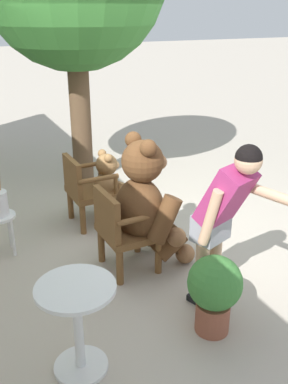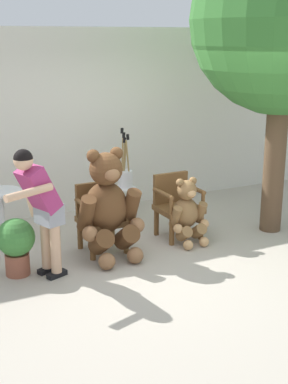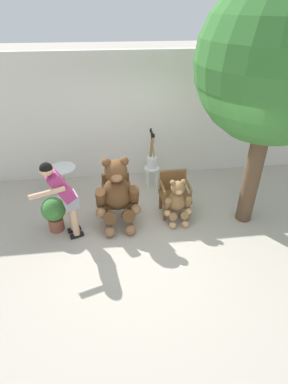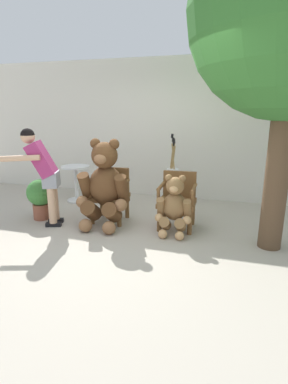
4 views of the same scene
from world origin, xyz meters
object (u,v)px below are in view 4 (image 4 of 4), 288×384
object	(u,v)px
wooden_chair_right	(178,198)
white_stool	(172,187)
teddy_bear_small	(174,206)
person_visitor	(43,169)
round_side_table	(76,179)
teddy_bear_large	(105,184)
potted_plant	(40,196)
wooden_chair_left	(111,193)
brush_bucket	(173,172)

from	to	relation	value
wooden_chair_right	white_stool	world-z (taller)	wooden_chair_right
teddy_bear_small	white_stool	xyz separation A→B (m)	(-0.29, 1.35, -0.08)
person_visitor	round_side_table	world-z (taller)	person_visitor
wooden_chair_right	teddy_bear_large	world-z (taller)	teddy_bear_large
potted_plant	teddy_bear_small	bearing A→B (deg)	0.14
wooden_chair_left	potted_plant	bearing A→B (deg)	-165.64
brush_bucket	potted_plant	bearing A→B (deg)	-145.57
wooden_chair_left	round_side_table	size ratio (longest dim) A/B	1.19
wooden_chair_left	person_visitor	size ratio (longest dim) A/B	0.56
wooden_chair_left	round_side_table	world-z (taller)	wooden_chair_left
teddy_bear_large	potted_plant	distance (m)	1.19
wooden_chair_right	teddy_bear_large	size ratio (longest dim) A/B	0.63
brush_bucket	teddy_bear_large	bearing A→B (deg)	-121.95
wooden_chair_right	teddy_bear_small	size ratio (longest dim) A/B	0.97
wooden_chair_left	potted_plant	world-z (taller)	wooden_chair_left
wooden_chair_left	teddy_bear_small	xyz separation A→B (m)	(1.12, -0.29, -0.03)
wooden_chair_right	white_stool	size ratio (longest dim) A/B	1.87
teddy_bear_small	wooden_chair_right	bearing A→B (deg)	90.56
round_side_table	potted_plant	world-z (taller)	round_side_table
person_visitor	round_side_table	size ratio (longest dim) A/B	2.13
teddy_bear_large	teddy_bear_small	xyz separation A→B (m)	(1.12, -0.03, -0.24)
wooden_chair_right	potted_plant	world-z (taller)	wooden_chair_right
white_stool	teddy_bear_small	bearing A→B (deg)	-77.75
teddy_bear_small	brush_bucket	bearing A→B (deg)	102.28
white_stool	potted_plant	xyz separation A→B (m)	(-1.98, -1.36, 0.04)
person_visitor	round_side_table	bearing A→B (deg)	97.92
teddy_bear_large	potted_plant	size ratio (longest dim) A/B	2.02
wooden_chair_right	teddy_bear_large	xyz separation A→B (m)	(-1.11, -0.26, 0.21)
teddy_bear_large	teddy_bear_small	distance (m)	1.14
wooden_chair_left	person_visitor	bearing A→B (deg)	-150.54
teddy_bear_small	brush_bucket	world-z (taller)	brush_bucket
wooden_chair_right	brush_bucket	size ratio (longest dim) A/B	0.95
wooden_chair_right	teddy_bear_large	distance (m)	1.16
wooden_chair_right	teddy_bear_large	bearing A→B (deg)	-167.07
wooden_chair_right	potted_plant	bearing A→B (deg)	-172.59
brush_bucket	potted_plant	world-z (taller)	brush_bucket
wooden_chair_left	wooden_chair_right	world-z (taller)	same
person_visitor	white_stool	distance (m)	2.40
teddy_bear_large	person_visitor	world-z (taller)	person_visitor
person_visitor	brush_bucket	distance (m)	2.35
white_stool	brush_bucket	world-z (taller)	brush_bucket
wooden_chair_left	teddy_bear_large	world-z (taller)	teddy_bear_large
person_visitor	potted_plant	size ratio (longest dim) A/B	2.25
teddy_bear_small	person_visitor	world-z (taller)	person_visitor
person_visitor	brush_bucket	xyz separation A→B (m)	(1.73, 1.57, -0.26)
teddy_bear_small	person_visitor	size ratio (longest dim) A/B	0.58
white_stool	wooden_chair_left	bearing A→B (deg)	-127.93
potted_plant	teddy_bear_large	bearing A→B (deg)	1.97
wooden_chair_left	teddy_bear_small	distance (m)	1.16
wooden_chair_right	person_visitor	world-z (taller)	person_visitor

